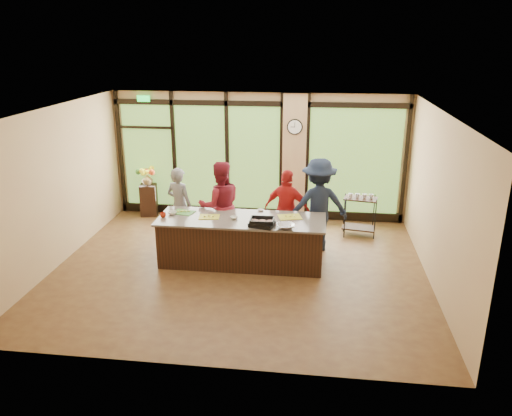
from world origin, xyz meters
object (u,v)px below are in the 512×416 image
(island_base, at_px, (242,242))
(bar_cart, at_px, (360,211))
(roasting_pan, at_px, (262,224))
(flower_stand, at_px, (149,200))
(cook_left, at_px, (180,206))
(cook_right, at_px, (318,205))

(island_base, distance_m, bar_cart, 2.94)
(roasting_pan, xyz_separation_m, flower_stand, (-3.13, 2.80, -0.57))
(roasting_pan, distance_m, bar_cart, 2.87)
(cook_left, height_order, roasting_pan, cook_left)
(island_base, distance_m, cook_right, 1.77)
(cook_right, bearing_deg, cook_left, -13.33)
(island_base, distance_m, cook_left, 1.72)
(cook_right, bearing_deg, flower_stand, -34.58)
(flower_stand, bearing_deg, bar_cart, -18.24)
(cook_left, xyz_separation_m, flower_stand, (-1.24, 1.60, -0.44))
(roasting_pan, height_order, flower_stand, roasting_pan)
(flower_stand, bearing_deg, cook_right, -31.10)
(island_base, distance_m, roasting_pan, 0.76)
(cook_right, height_order, bar_cart, cook_right)
(cook_left, bearing_deg, island_base, 171.34)
(island_base, relative_size, roasting_pan, 7.19)
(island_base, relative_size, cook_left, 1.87)
(flower_stand, relative_size, bar_cart, 0.80)
(roasting_pan, distance_m, flower_stand, 4.24)
(flower_stand, bearing_deg, island_base, -52.45)
(island_base, bearing_deg, cook_right, 30.83)
(cook_left, distance_m, flower_stand, 2.08)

